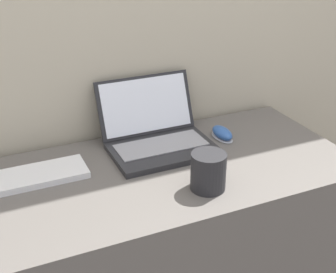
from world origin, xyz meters
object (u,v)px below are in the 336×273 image
object	(u,v)px
drink_cup	(208,171)
external_keyboard	(11,181)
computer_mouse	(222,133)
laptop	(157,134)

from	to	relation	value
drink_cup	external_keyboard	xyz separation A→B (m)	(-0.52, 0.26, -0.05)
computer_mouse	laptop	bearing A→B (deg)	171.49
drink_cup	external_keyboard	world-z (taller)	drink_cup
laptop	external_keyboard	size ratio (longest dim) A/B	0.77
laptop	computer_mouse	xyz separation A→B (m)	(0.24, -0.04, -0.03)
laptop	computer_mouse	size ratio (longest dim) A/B	3.07
laptop	external_keyboard	distance (m)	0.50
laptop	drink_cup	bearing A→B (deg)	-84.68
drink_cup	external_keyboard	distance (m)	0.59
laptop	external_keyboard	world-z (taller)	laptop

